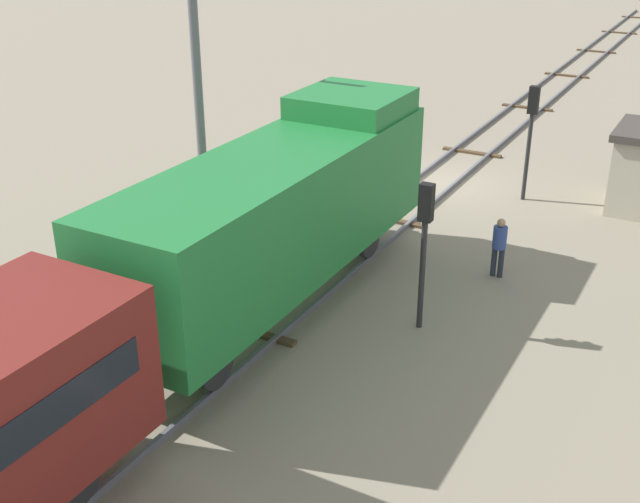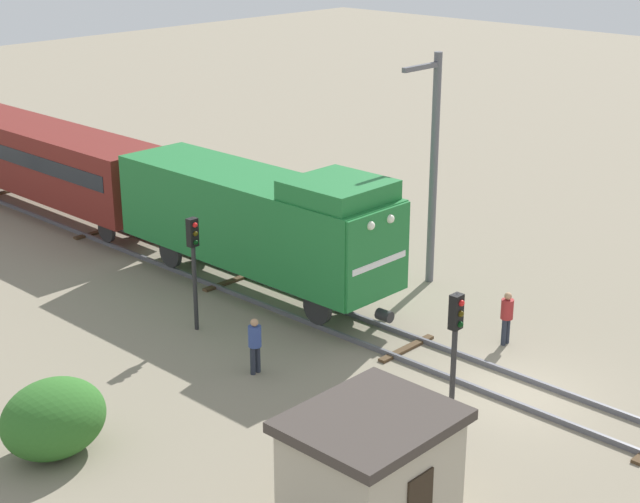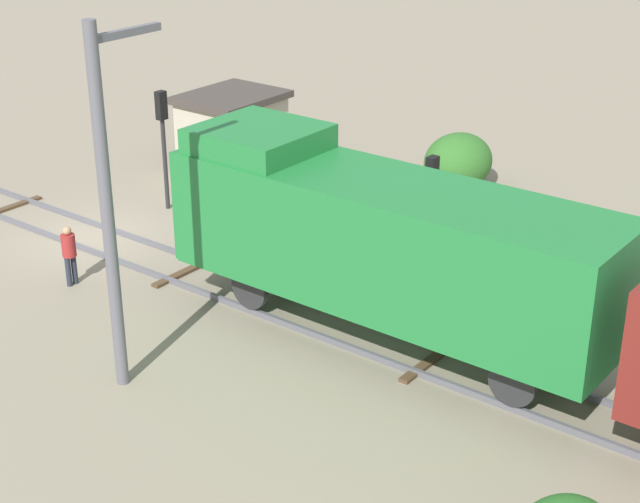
{
  "view_description": "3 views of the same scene",
  "coord_description": "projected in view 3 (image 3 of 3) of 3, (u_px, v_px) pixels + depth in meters",
  "views": [
    {
      "loc": [
        -9.45,
        25.81,
        9.85
      ],
      "look_at": [
        -0.77,
        10.01,
        1.52
      ],
      "focal_mm": 45.0,
      "sensor_mm": 36.0,
      "label": 1
    },
    {
      "loc": [
        -21.27,
        -12.58,
        12.86
      ],
      "look_at": [
        -0.34,
        7.3,
        2.43
      ],
      "focal_mm": 55.0,
      "sensor_mm": 36.0,
      "label": 2
    },
    {
      "loc": [
        17.32,
        22.07,
        11.66
      ],
      "look_at": [
        -0.3,
        8.51,
        1.77
      ],
      "focal_mm": 55.0,
      "sensor_mm": 36.0,
      "label": 3
    }
  ],
  "objects": [
    {
      "name": "bush_mid",
      "position": [
        458.0,
        162.0,
        33.16
      ],
      "size": [
        2.67,
        2.18,
        1.94
      ],
      "primitive_type": "ellipsoid",
      "color": "#2F6826",
      "rests_on": "ground"
    },
    {
      "name": "traffic_signal_near",
      "position": [
        162.0,
        128.0,
        30.78
      ],
      "size": [
        0.32,
        0.34,
        3.89
      ],
      "color": "#262628",
      "rests_on": "ground"
    },
    {
      "name": "worker_by_signal",
      "position": [
        338.0,
        213.0,
        28.77
      ],
      "size": [
        0.38,
        0.38,
        1.7
      ],
      "rotation": [
        0.0,
        0.0,
        3.74
      ],
      "color": "#262B38",
      "rests_on": "ground"
    },
    {
      "name": "worker_near_track",
      "position": [
        69.0,
        251.0,
        26.28
      ],
      "size": [
        0.38,
        0.38,
        1.7
      ],
      "rotation": [
        0.0,
        0.0,
        1.64
      ],
      "color": "#262B38",
      "rests_on": "ground"
    },
    {
      "name": "catenary_mast",
      "position": [
        109.0,
        203.0,
        20.36
      ],
      "size": [
        1.94,
        0.28,
        8.11
      ],
      "color": "#595960",
      "rests_on": "ground"
    },
    {
      "name": "relay_hut",
      "position": [
        232.0,
        131.0,
        35.0
      ],
      "size": [
        3.5,
        2.9,
        2.74
      ],
      "color": "#B2A893",
      "rests_on": "ground"
    },
    {
      "name": "traffic_signal_mid",
      "position": [
        431.0,
        197.0,
        25.55
      ],
      "size": [
        0.32,
        0.34,
        3.69
      ],
      "color": "#262628",
      "rests_on": "ground"
    },
    {
      "name": "locomotive",
      "position": [
        381.0,
        238.0,
        22.6
      ],
      "size": [
        2.9,
        11.6,
        4.6
      ],
      "color": "#1E7233",
      "rests_on": "railway_track"
    },
    {
      "name": "ground_plane",
      "position": [
        91.0,
        239.0,
        29.58
      ],
      "size": [
        144.15,
        144.15,
        0.0
      ],
      "primitive_type": "plane",
      "color": "gray"
    },
    {
      "name": "railway_track",
      "position": [
        91.0,
        236.0,
        29.55
      ],
      "size": [
        2.4,
        96.1,
        0.16
      ],
      "color": "#595960",
      "rests_on": "ground"
    }
  ]
}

